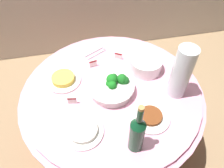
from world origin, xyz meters
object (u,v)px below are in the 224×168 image
at_px(food_plate_rice, 83,131).
at_px(label_placard_mid, 93,63).
at_px(wine_bottle, 137,133).
at_px(food_plate_stir_fry, 150,117).
at_px(plate_stack, 146,65).
at_px(serving_tongs, 96,53).
at_px(food_plate_fried_egg, 63,79).
at_px(label_placard_front, 118,55).
at_px(broccoli_bowl, 112,87).
at_px(decorative_fruit_vase, 181,75).
at_px(label_placard_rear, 72,100).

xyz_separation_m(food_plate_rice, label_placard_mid, (0.13, 0.49, 0.02)).
distance_m(wine_bottle, food_plate_stir_fry, 0.23).
relative_size(food_plate_stir_fry, food_plate_rice, 1.00).
relative_size(plate_stack, serving_tongs, 1.30).
xyz_separation_m(serving_tongs, food_plate_stir_fry, (0.21, -0.61, 0.01)).
relative_size(plate_stack, food_plate_fried_egg, 0.95).
bearing_deg(food_plate_stir_fry, label_placard_front, 96.92).
distance_m(broccoli_bowl, food_plate_rice, 0.33).
relative_size(broccoli_bowl, serving_tongs, 1.74).
height_order(food_plate_stir_fry, food_plate_fried_egg, food_plate_fried_egg).
distance_m(plate_stack, decorative_fruit_vase, 0.28).
distance_m(food_plate_fried_egg, food_plate_rice, 0.40).
relative_size(food_plate_stir_fry, food_plate_fried_egg, 1.00).
relative_size(plate_stack, food_plate_rice, 0.95).
bearing_deg(broccoli_bowl, decorative_fruit_vase, -12.93).
bearing_deg(label_placard_rear, label_placard_mid, 59.98).
bearing_deg(decorative_fruit_vase, label_placard_mid, 144.26).
height_order(plate_stack, label_placard_mid, plate_stack).
height_order(label_placard_mid, label_placard_rear, same).
distance_m(plate_stack, food_plate_fried_egg, 0.55).
bearing_deg(food_plate_rice, label_placard_rear, 100.33).
xyz_separation_m(food_plate_stir_fry, label_placard_rear, (-0.42, 0.19, 0.02)).
bearing_deg(label_placard_mid, plate_stack, -17.06).
bearing_deg(wine_bottle, label_placard_rear, 130.40).
relative_size(serving_tongs, label_placard_rear, 2.93).
height_order(broccoli_bowl, decorative_fruit_vase, decorative_fruit_vase).
relative_size(wine_bottle, serving_tongs, 2.08).
xyz_separation_m(broccoli_bowl, decorative_fruit_vase, (0.38, -0.09, 0.11)).
bearing_deg(label_placard_front, plate_stack, -43.60).
height_order(serving_tongs, label_placard_rear, label_placard_rear).
height_order(food_plate_stir_fry, food_plate_rice, food_plate_rice).
bearing_deg(wine_bottle, plate_stack, 67.14).
bearing_deg(broccoli_bowl, serving_tongs, 96.20).
height_order(decorative_fruit_vase, serving_tongs, decorative_fruit_vase).
distance_m(decorative_fruit_vase, food_plate_stir_fry, 0.29).
relative_size(wine_bottle, food_plate_stir_fry, 1.53).
bearing_deg(food_plate_fried_egg, broccoli_bowl, -26.78).
bearing_deg(plate_stack, food_plate_stir_fry, -103.41).
relative_size(wine_bottle, label_placard_front, 6.11).
distance_m(wine_bottle, label_placard_mid, 0.64).
bearing_deg(decorative_fruit_vase, wine_bottle, -139.33).
distance_m(plate_stack, label_placard_front, 0.21).
xyz_separation_m(food_plate_fried_egg, food_plate_rice, (0.08, -0.40, -0.00)).
height_order(wine_bottle, label_placard_rear, wine_bottle).
distance_m(label_placard_front, label_placard_mid, 0.19).
bearing_deg(label_placard_front, decorative_fruit_vase, -53.66).
bearing_deg(label_placard_rear, broccoli_bowl, 9.92).
height_order(serving_tongs, food_plate_rice, food_plate_rice).
distance_m(serving_tongs, label_placard_rear, 0.47).
height_order(wine_bottle, food_plate_rice, wine_bottle).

